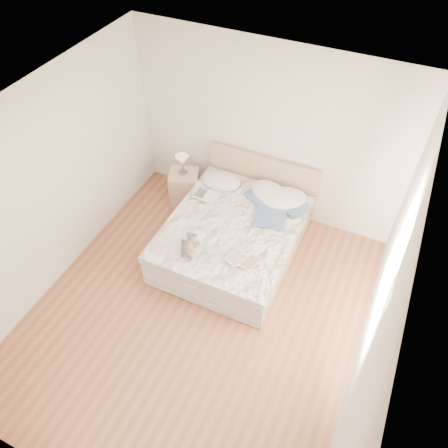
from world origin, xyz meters
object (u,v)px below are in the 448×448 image
Objects in this scene: table_lamp at (182,161)px; photo_book at (206,195)px; nightstand at (185,187)px; bed at (235,235)px; teddy_bear at (188,250)px; childrens_book at (243,260)px.

table_lamp reaches higher than photo_book.
table_lamp is (-0.01, 0.01, 0.51)m from nightstand.
nightstand is (-1.15, 0.64, -0.03)m from bed.
bed is 0.91m from teddy_bear.
teddy_bear is (0.86, -1.42, -0.14)m from table_lamp.
teddy_bear is at bearing -59.14° from nightstand.
photo_book is at bearing -32.96° from nightstand.
bed is 5.56× the size of childrens_book.
bed is at bearing 54.84° from teddy_bear.
teddy_bear is (0.84, -1.41, 0.37)m from nightstand.
photo_book is (0.59, -0.38, -0.16)m from table_lamp.
photo_book is at bearing 90.96° from teddy_bear.
bed is 0.80m from childrens_book.
nightstand is 2.02m from childrens_book.
bed is 7.10× the size of teddy_bear.
table_lamp is at bearing 151.07° from bed.
photo_book is (-0.58, 0.26, 0.32)m from bed.
nightstand is 0.77m from photo_book.
bed is 1.42m from table_lamp.
teddy_bear reaches higher than photo_book.
childrens_book is at bearing -58.17° from bed.
photo_book and childrens_book have the same top height.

